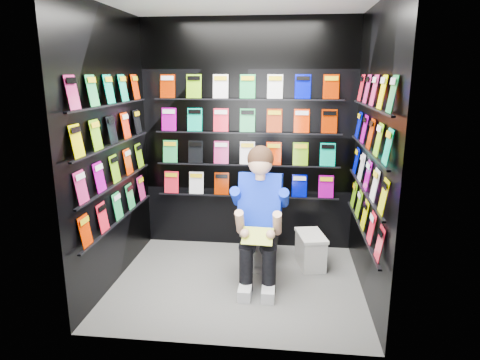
# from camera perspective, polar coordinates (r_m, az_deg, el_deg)

# --- Properties ---
(floor) EXTENTS (2.40, 2.40, 0.00)m
(floor) POSITION_cam_1_polar(r_m,az_deg,el_deg) (4.32, -0.37, -13.56)
(floor) COLOR slate
(floor) RESTS_ON ground
(wall_back) EXTENTS (2.40, 0.04, 2.60)m
(wall_back) POSITION_cam_1_polar(r_m,az_deg,el_deg) (4.87, 1.03, 5.78)
(wall_back) COLOR black
(wall_back) RESTS_ON floor
(wall_front) EXTENTS (2.40, 0.04, 2.60)m
(wall_front) POSITION_cam_1_polar(r_m,az_deg,el_deg) (2.92, -2.77, 0.15)
(wall_front) COLOR black
(wall_front) RESTS_ON floor
(wall_left) EXTENTS (0.04, 2.00, 2.60)m
(wall_left) POSITION_cam_1_polar(r_m,az_deg,el_deg) (4.20, -16.89, 3.85)
(wall_left) COLOR black
(wall_left) RESTS_ON floor
(wall_right) EXTENTS (0.04, 2.00, 2.60)m
(wall_right) POSITION_cam_1_polar(r_m,az_deg,el_deg) (3.93, 17.27, 3.14)
(wall_right) COLOR black
(wall_right) RESTS_ON floor
(comics_back) EXTENTS (2.10, 0.06, 1.37)m
(comics_back) POSITION_cam_1_polar(r_m,az_deg,el_deg) (4.84, 1.00, 5.78)
(comics_back) COLOR #C7256F
(comics_back) RESTS_ON wall_back
(comics_left) EXTENTS (0.06, 1.70, 1.37)m
(comics_left) POSITION_cam_1_polar(r_m,az_deg,el_deg) (4.19, -16.52, 3.91)
(comics_left) COLOR #C7256F
(comics_left) RESTS_ON wall_left
(comics_right) EXTENTS (0.06, 1.70, 1.37)m
(comics_right) POSITION_cam_1_polar(r_m,az_deg,el_deg) (3.93, 16.84, 3.23)
(comics_right) COLOR #C7256F
(comics_right) RESTS_ON wall_right
(toilet) EXTENTS (0.46, 0.77, 0.73)m
(toilet) POSITION_cam_1_polar(r_m,az_deg,el_deg) (4.63, 3.01, -6.63)
(toilet) COLOR white
(toilet) RESTS_ON floor
(longbox) EXTENTS (0.32, 0.47, 0.32)m
(longbox) POSITION_cam_1_polar(r_m,az_deg,el_deg) (4.67, 9.37, -9.35)
(longbox) COLOR silver
(longbox) RESTS_ON floor
(longbox_lid) EXTENTS (0.35, 0.50, 0.03)m
(longbox_lid) POSITION_cam_1_polar(r_m,az_deg,el_deg) (4.60, 9.46, -7.32)
(longbox_lid) COLOR silver
(longbox_lid) RESTS_ON longbox
(reader) EXTENTS (0.60, 0.84, 1.49)m
(reader) POSITION_cam_1_polar(r_m,az_deg,el_deg) (4.13, 2.75, -2.96)
(reader) COLOR #0520C3
(reader) RESTS_ON toilet
(held_comic) EXTENTS (0.29, 0.18, 0.12)m
(held_comic) POSITION_cam_1_polar(r_m,az_deg,el_deg) (3.87, 2.36, -7.49)
(held_comic) COLOR green
(held_comic) RESTS_ON reader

